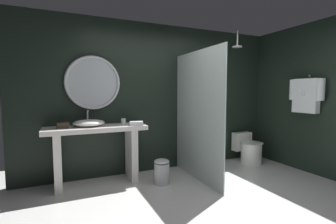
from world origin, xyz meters
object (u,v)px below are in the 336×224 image
(rain_shower_head, at_px, (237,45))
(hanging_bathrobe, at_px, (306,94))
(tumbler_cup, at_px, (123,121))
(folded_hand_towel, at_px, (136,123))
(toilet, at_px, (249,149))
(round_wall_mirror, at_px, (93,83))
(tissue_box, at_px, (63,125))
(vessel_sink, at_px, (89,123))
(waste_bin, at_px, (162,171))

(rain_shower_head, xyz_separation_m, hanging_bathrobe, (0.92, -0.70, -0.87))
(tumbler_cup, height_order, folded_hand_towel, tumbler_cup)
(tumbler_cup, xyz_separation_m, toilet, (2.51, -0.09, -0.68))
(round_wall_mirror, relative_size, folded_hand_towel, 4.20)
(hanging_bathrobe, bearing_deg, tumbler_cup, 162.22)
(tissue_box, relative_size, folded_hand_towel, 0.79)
(vessel_sink, height_order, waste_bin, vessel_sink)
(waste_bin, xyz_separation_m, folded_hand_towel, (-0.32, 0.25, 0.73))
(tumbler_cup, relative_size, toilet, 0.17)
(hanging_bathrobe, relative_size, waste_bin, 1.69)
(tumbler_cup, bearing_deg, vessel_sink, 179.13)
(hanging_bathrobe, distance_m, waste_bin, 2.78)
(round_wall_mirror, relative_size, rain_shower_head, 2.91)
(vessel_sink, relative_size, toilet, 0.78)
(tissue_box, bearing_deg, vessel_sink, 3.81)
(round_wall_mirror, xyz_separation_m, folded_hand_towel, (0.59, -0.38, -0.63))
(rain_shower_head, height_order, hanging_bathrobe, rain_shower_head)
(toilet, height_order, waste_bin, toilet)
(round_wall_mirror, bearing_deg, hanging_bathrobe, -18.99)
(tumbler_cup, distance_m, round_wall_mirror, 0.78)
(tumbler_cup, xyz_separation_m, hanging_bathrobe, (2.95, -0.95, 0.43))
(vessel_sink, distance_m, hanging_bathrobe, 3.63)
(vessel_sink, bearing_deg, waste_bin, -22.98)
(tumbler_cup, bearing_deg, toilet, -2.08)
(tumbler_cup, bearing_deg, folded_hand_towel, -46.39)
(tissue_box, height_order, toilet, tissue_box)
(tissue_box, xyz_separation_m, waste_bin, (1.36, -0.40, -0.74))
(vessel_sink, distance_m, folded_hand_towel, 0.71)
(vessel_sink, bearing_deg, rain_shower_head, -5.70)
(rain_shower_head, bearing_deg, toilet, 17.91)
(hanging_bathrobe, xyz_separation_m, folded_hand_towel, (-2.79, 0.78, -0.45))
(hanging_bathrobe, height_order, folded_hand_towel, hanging_bathrobe)
(rain_shower_head, relative_size, waste_bin, 0.76)
(rain_shower_head, relative_size, folded_hand_towel, 1.44)
(toilet, relative_size, folded_hand_towel, 2.93)
(tumbler_cup, relative_size, tissue_box, 0.62)
(tissue_box, bearing_deg, round_wall_mirror, 26.89)
(tissue_box, distance_m, hanging_bathrobe, 3.96)
(waste_bin, bearing_deg, tissue_box, 163.50)
(tissue_box, relative_size, round_wall_mirror, 0.19)
(tissue_box, relative_size, toilet, 0.27)
(toilet, bearing_deg, hanging_bathrobe, -62.84)
(tumbler_cup, distance_m, hanging_bathrobe, 3.12)
(toilet, bearing_deg, round_wall_mirror, 174.04)
(rain_shower_head, bearing_deg, hanging_bathrobe, -37.21)
(tumbler_cup, height_order, tissue_box, tumbler_cup)
(tissue_box, distance_m, round_wall_mirror, 0.80)
(waste_bin, bearing_deg, hanging_bathrobe, -12.04)
(rain_shower_head, xyz_separation_m, folded_hand_towel, (-1.87, 0.08, -1.32))
(round_wall_mirror, bearing_deg, folded_hand_towel, -33.21)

